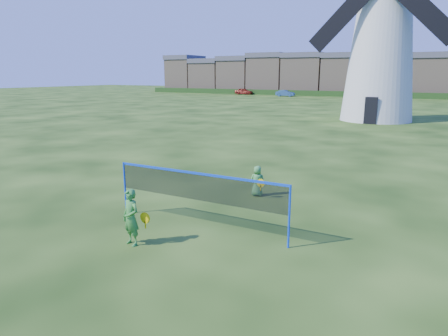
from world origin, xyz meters
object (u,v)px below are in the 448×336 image
badminton_net (198,188)px  car_right (285,93)px  player_girl (131,218)px  car_left (244,91)px  player_boy (257,181)px  windmill (381,46)px

badminton_net → car_right: size_ratio=1.44×
car_right → badminton_net: bearing=-167.2°
player_girl → car_left: bearing=126.6°
player_boy → car_left: (-29.93, 61.76, 0.11)m
player_boy → car_right: 62.58m
badminton_net → player_boy: size_ratio=4.88×
badminton_net → car_right: 65.78m
player_boy → player_girl: bearing=64.0°
windmill → badminton_net: size_ratio=3.47×
windmill → player_boy: 26.15m
windmill → car_right: size_ratio=5.01×
badminton_net → car_left: (-29.73, 65.20, -0.51)m
player_boy → car_right: bearing=-85.2°
car_right → windmill: bearing=-153.7°
car_left → player_boy: bearing=-155.2°
windmill → player_girl: bearing=-92.5°
windmill → player_girl: (-1.34, -30.54, -5.67)m
player_boy → car_left: 68.63m
player_boy → car_left: bearing=-78.1°
windmill → badminton_net: windmill is taller
player_boy → car_left: car_left is taller
car_left → windmill: bearing=-141.3°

